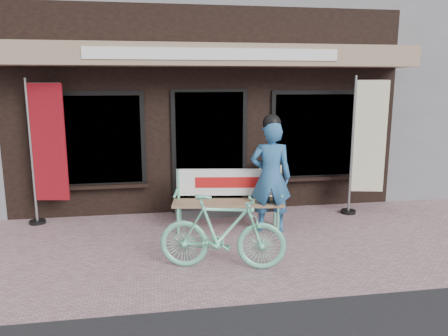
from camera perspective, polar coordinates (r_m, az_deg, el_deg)
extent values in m
plane|color=#A47D84|center=(6.21, 0.63, -10.83)|extent=(70.00, 70.00, 0.00)
cube|color=black|center=(10.72, -4.08, 8.42)|extent=(7.00, 6.00, 3.60)
cube|color=gray|center=(7.39, -1.63, 14.49)|extent=(7.00, 0.80, 0.35)
cube|color=white|center=(6.99, -1.16, 14.67)|extent=(4.00, 0.02, 0.18)
cube|color=black|center=(7.81, -1.89, 2.17)|extent=(1.20, 0.06, 2.10)
cube|color=black|center=(7.80, -1.88, 2.16)|extent=(1.35, 0.04, 2.20)
cube|color=black|center=(7.77, -16.71, 3.52)|extent=(1.60, 0.06, 1.50)
cube|color=black|center=(8.28, 11.99, 4.20)|extent=(1.60, 0.06, 1.50)
cube|color=black|center=(7.76, -16.72, 3.51)|extent=(1.75, 0.04, 1.65)
cube|color=black|center=(8.27, 12.02, 4.19)|extent=(1.75, 0.04, 1.65)
cube|color=black|center=(7.86, -16.44, -2.33)|extent=(1.80, 0.18, 0.06)
cube|color=black|center=(8.35, 11.92, -1.30)|extent=(1.80, 0.18, 0.06)
cube|color=#59595B|center=(7.82, -1.62, -5.53)|extent=(1.30, 0.45, 0.15)
cylinder|color=#6BD1A7|center=(6.85, -6.01, -6.93)|extent=(0.05, 0.05, 0.41)
cylinder|color=#6BD1A7|center=(7.22, -5.74, -5.96)|extent=(0.05, 0.05, 0.41)
cylinder|color=#6BD1A7|center=(6.89, 7.08, -6.85)|extent=(0.05, 0.05, 0.41)
cylinder|color=#6BD1A7|center=(7.26, 6.65, -5.89)|extent=(0.05, 0.05, 0.41)
cube|color=#916F50|center=(6.94, 0.52, -4.60)|extent=(1.79, 0.69, 0.05)
cylinder|color=#6BD1A7|center=(7.09, -5.97, -2.29)|extent=(0.05, 0.05, 0.53)
cylinder|color=#6BD1A7|center=(7.13, 6.90, -2.23)|extent=(0.05, 0.05, 0.53)
cube|color=white|center=(7.07, 0.48, -1.86)|extent=(1.64, 0.28, 0.44)
cube|color=#B21414|center=(7.05, 0.48, -1.90)|extent=(1.04, 0.16, 0.17)
cylinder|color=#6BD1A7|center=(6.93, -6.34, -3.29)|extent=(0.10, 0.43, 0.04)
cylinder|color=#6BD1A7|center=(6.97, 7.33, -3.23)|extent=(0.10, 0.43, 0.04)
imported|color=#2B6094|center=(6.83, 6.12, -1.17)|extent=(0.72, 0.55, 1.74)
sphere|color=black|center=(6.70, 6.27, 5.84)|extent=(0.34, 0.34, 0.28)
imported|color=#6BD1A7|center=(5.53, -0.18, -8.38)|extent=(1.66, 0.82, 0.96)
cylinder|color=gray|center=(7.72, -23.85, 1.80)|extent=(0.04, 0.04, 2.39)
cylinder|color=gray|center=(7.53, -22.60, 10.17)|extent=(0.54, 0.11, 0.03)
cube|color=maroon|center=(7.58, -21.91, 3.05)|extent=(0.54, 0.12, 1.90)
cylinder|color=black|center=(7.98, -23.17, -6.49)|extent=(0.30, 0.30, 0.05)
cylinder|color=gray|center=(7.95, 16.38, 2.73)|extent=(0.05, 0.05, 2.43)
cylinder|color=gray|center=(7.94, 18.82, 10.76)|extent=(0.55, 0.14, 0.03)
cube|color=beige|center=(8.00, 18.53, 3.86)|extent=(0.55, 0.15, 1.94)
cylinder|color=black|center=(8.20, 15.92, -5.51)|extent=(0.32, 0.32, 0.06)
cube|color=black|center=(7.93, 5.98, -2.37)|extent=(0.48, 0.12, 0.94)
cube|color=beige|center=(7.86, 6.07, -1.72)|extent=(0.40, 0.05, 0.58)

